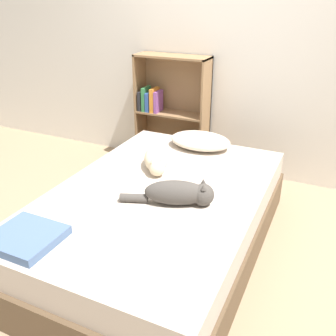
# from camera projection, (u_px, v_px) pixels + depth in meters

# --- Properties ---
(ground_plane) EXTENTS (8.00, 8.00, 0.00)m
(ground_plane) POSITION_uv_depth(u_px,v_px,m) (159.00, 247.00, 2.75)
(ground_plane) COLOR #997F60
(wall_back) EXTENTS (8.00, 0.06, 2.50)m
(wall_back) POSITION_uv_depth(u_px,v_px,m) (230.00, 45.00, 3.46)
(wall_back) COLOR silver
(wall_back) RESTS_ON ground_plane
(bed) EXTENTS (1.38, 2.10, 0.48)m
(bed) POSITION_uv_depth(u_px,v_px,m) (159.00, 220.00, 2.65)
(bed) COLOR brown
(bed) RESTS_ON ground_plane
(pillow) EXTENTS (0.53, 0.36, 0.13)m
(pillow) POSITION_uv_depth(u_px,v_px,m) (200.00, 141.00, 3.21)
(pillow) COLOR beige
(pillow) RESTS_ON bed
(cat_light) EXTENTS (0.35, 0.49, 0.15)m
(cat_light) POSITION_uv_depth(u_px,v_px,m) (156.00, 159.00, 2.83)
(cat_light) COLOR beige
(cat_light) RESTS_ON bed
(cat_dark) EXTENTS (0.58, 0.30, 0.16)m
(cat_dark) POSITION_uv_depth(u_px,v_px,m) (180.00, 193.00, 2.35)
(cat_dark) COLOR #47423D
(cat_dark) RESTS_ON bed
(bookshelf) EXTENTS (0.74, 0.26, 1.15)m
(bookshelf) POSITION_uv_depth(u_px,v_px,m) (171.00, 110.00, 3.84)
(bookshelf) COLOR #8E6B47
(bookshelf) RESTS_ON ground_plane
(blanket_fold) EXTENTS (0.36, 0.33, 0.05)m
(blanket_fold) POSITION_uv_depth(u_px,v_px,m) (26.00, 237.00, 2.02)
(blanket_fold) COLOR #4C668E
(blanket_fold) RESTS_ON bed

